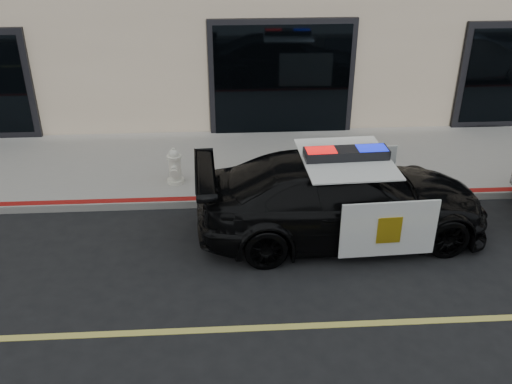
{
  "coord_description": "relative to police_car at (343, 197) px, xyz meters",
  "views": [
    {
      "loc": [
        -2.41,
        -6.15,
        5.5
      ],
      "look_at": [
        -1.9,
        2.2,
        1.0
      ],
      "focal_mm": 40.0,
      "sensor_mm": 36.0,
      "label": 1
    }
  ],
  "objects": [
    {
      "name": "ground",
      "position": [
        0.38,
        -2.39,
        -0.74
      ],
      "size": [
        120.0,
        120.0,
        0.0
      ],
      "primitive_type": "plane",
      "color": "black",
      "rests_on": "ground"
    },
    {
      "name": "sidewalk_n",
      "position": [
        0.38,
        2.86,
        -0.67
      ],
      "size": [
        60.0,
        3.5,
        0.15
      ],
      "primitive_type": "cube",
      "color": "gray",
      "rests_on": "ground"
    },
    {
      "name": "fire_hydrant",
      "position": [
        -3.04,
        1.89,
        -0.24
      ],
      "size": [
        0.34,
        0.48,
        0.76
      ],
      "color": "white",
      "rests_on": "sidewalk_n"
    },
    {
      "name": "police_car",
      "position": [
        0.0,
        0.0,
        0.0
      ],
      "size": [
        2.58,
        5.26,
        1.66
      ],
      "color": "black",
      "rests_on": "ground"
    }
  ]
}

